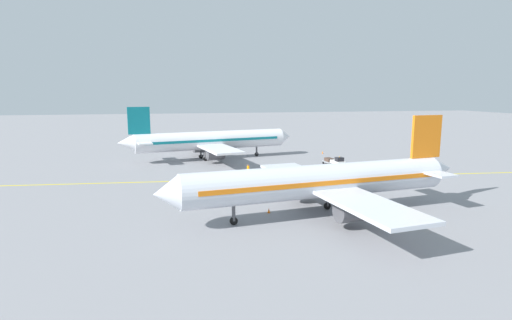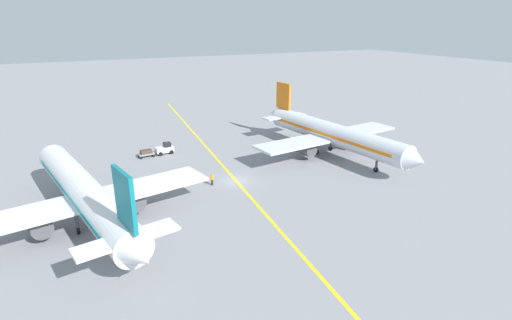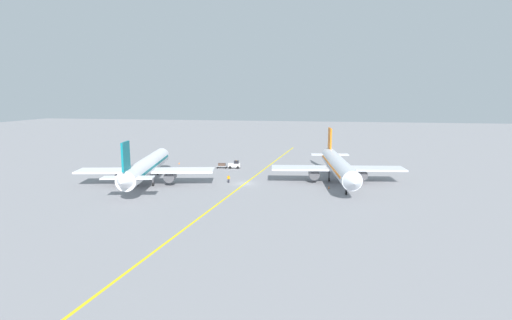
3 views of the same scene
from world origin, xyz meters
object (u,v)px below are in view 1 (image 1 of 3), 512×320
(traffic_cone_mid_apron, at_px, (323,152))
(traffic_cone_near_nose, at_px, (269,211))
(baggage_tug_white, at_px, (338,163))
(ground_crew_worker, at_px, (248,169))
(baggage_cart_trailing, at_px, (329,161))
(airplane_adjacent_stand, at_px, (210,141))
(airplane_at_gate, at_px, (323,182))

(traffic_cone_mid_apron, bearing_deg, traffic_cone_near_nose, 151.19)
(baggage_tug_white, bearing_deg, ground_crew_worker, 98.59)
(baggage_cart_trailing, bearing_deg, traffic_cone_mid_apron, -16.42)
(baggage_tug_white, relative_size, ground_crew_worker, 1.87)
(traffic_cone_mid_apron, bearing_deg, airplane_adjacent_stand, 95.32)
(airplane_adjacent_stand, bearing_deg, ground_crew_worker, -164.76)
(baggage_tug_white, height_order, ground_crew_worker, baggage_tug_white)
(airplane_adjacent_stand, height_order, baggage_cart_trailing, airplane_adjacent_stand)
(airplane_at_gate, bearing_deg, baggage_tug_white, -26.91)
(airplane_adjacent_stand, bearing_deg, baggage_cart_trailing, -117.04)
(ground_crew_worker, bearing_deg, baggage_cart_trailing, -70.48)
(traffic_cone_near_nose, bearing_deg, traffic_cone_mid_apron, -28.81)
(airplane_adjacent_stand, relative_size, baggage_tug_white, 11.26)
(baggage_tug_white, height_order, traffic_cone_near_nose, baggage_tug_white)
(airplane_adjacent_stand, xyz_separation_m, traffic_cone_near_nose, (-37.51, -2.77, -3.43))
(ground_crew_worker, bearing_deg, traffic_cone_mid_apron, -47.12)
(airplane_adjacent_stand, relative_size, baggage_cart_trailing, 12.94)
(baggage_tug_white, bearing_deg, traffic_cone_mid_apron, -12.07)
(baggage_cart_trailing, distance_m, traffic_cone_mid_apron, 13.50)
(airplane_at_gate, distance_m, baggage_cart_trailing, 31.47)
(airplane_adjacent_stand, relative_size, traffic_cone_near_nose, 64.27)
(traffic_cone_mid_apron, bearing_deg, baggage_cart_trailing, 163.58)
(baggage_cart_trailing, xyz_separation_m, traffic_cone_near_nose, (-26.87, 18.08, -0.49))
(baggage_cart_trailing, height_order, ground_crew_worker, ground_crew_worker)
(baggage_cart_trailing, height_order, traffic_cone_mid_apron, baggage_cart_trailing)
(airplane_at_gate, distance_m, ground_crew_worker, 23.38)
(traffic_cone_near_nose, bearing_deg, airplane_adjacent_stand, 4.23)
(baggage_tug_white, xyz_separation_m, ground_crew_worker, (-2.52, 16.72, 0.01))
(baggage_tug_white, height_order, baggage_cart_trailing, baggage_tug_white)
(airplane_at_gate, xyz_separation_m, baggage_tug_white, (25.42, -12.91, -2.81))
(ground_crew_worker, distance_m, traffic_cone_mid_apron, 27.55)
(baggage_tug_white, distance_m, traffic_cone_mid_apron, 16.60)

